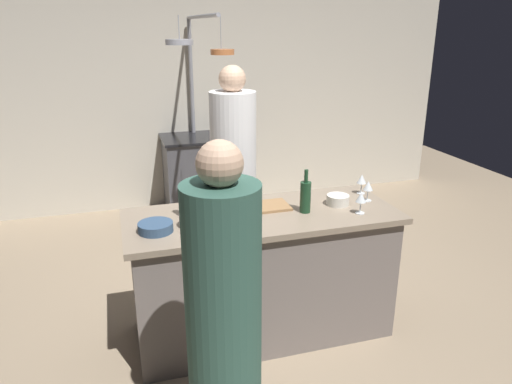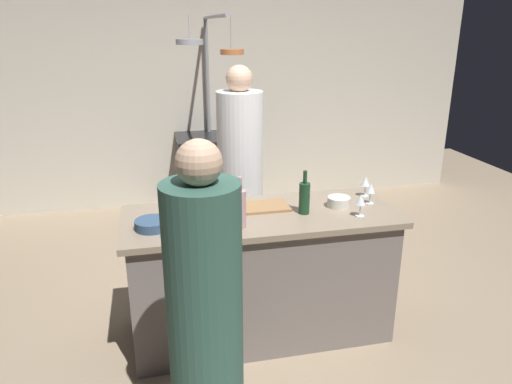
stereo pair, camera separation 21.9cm
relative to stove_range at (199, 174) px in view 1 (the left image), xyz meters
name	(u,v)px [view 1 (the left image)]	position (x,y,z in m)	size (l,w,h in m)	color
ground_plane	(262,330)	(0.00, -2.45, -0.45)	(9.00, 9.00, 0.00)	gray
back_wall	(190,95)	(0.00, 0.40, 0.85)	(6.40, 0.16, 2.60)	beige
kitchen_island	(262,274)	(0.00, -2.45, 0.01)	(1.80, 0.72, 0.90)	slate
stove_range	(199,174)	(0.00, 0.00, 0.00)	(0.80, 0.64, 0.89)	#47474C
chef	(234,182)	(0.04, -1.53, 0.38)	(0.38, 0.38, 1.78)	white
bar_stool_left	(211,352)	(-0.49, -3.07, -0.07)	(0.28, 0.28, 0.68)	#4C4C51
guest_left	(224,328)	(-0.49, -3.41, 0.31)	(0.35, 0.35, 1.64)	#33594C
overhead_pot_rack	(196,74)	(-0.06, -0.45, 1.17)	(0.57, 1.52, 2.17)	gray
cutting_board	(265,206)	(0.05, -2.35, 0.46)	(0.32, 0.22, 0.02)	#997047
pepper_mill	(183,201)	(-0.50, -2.35, 0.56)	(0.05, 0.05, 0.21)	#382319
wine_bottle_green	(305,196)	(0.28, -2.50, 0.56)	(0.07, 0.07, 0.29)	#193D23
wine_bottle_dark	(220,203)	(-0.29, -2.49, 0.57)	(0.07, 0.07, 0.31)	black
wine_bottle_rose	(245,208)	(-0.17, -2.64, 0.58)	(0.07, 0.07, 0.32)	#B78C8E
wine_glass_near_right_guest	(368,187)	(0.78, -2.43, 0.56)	(0.07, 0.07, 0.15)	silver
wine_glass_by_chef	(361,198)	(0.61, -2.63, 0.56)	(0.07, 0.07, 0.15)	silver
wine_glass_near_left_guest	(362,180)	(0.81, -2.28, 0.56)	(0.07, 0.07, 0.15)	silver
mixing_bowl_ceramic	(338,200)	(0.55, -2.44, 0.49)	(0.15, 0.15, 0.07)	silver
mixing_bowl_blue	(156,227)	(-0.70, -2.54, 0.48)	(0.21, 0.21, 0.06)	#334C6B
mixing_bowl_steel	(193,220)	(-0.47, -2.53, 0.49)	(0.17, 0.17, 0.08)	#B7B7BC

